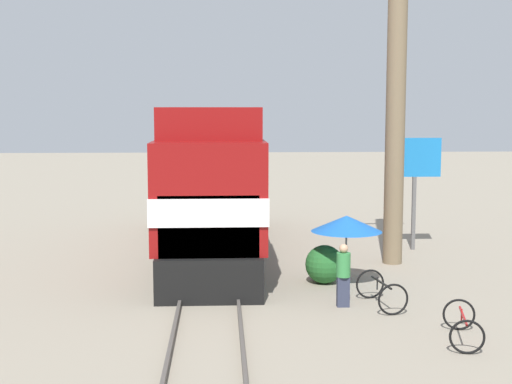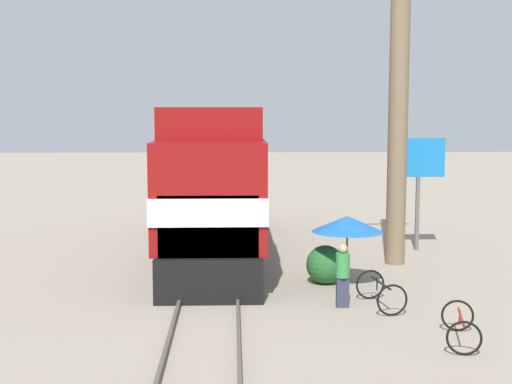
{
  "view_description": "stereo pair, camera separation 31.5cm",
  "coord_description": "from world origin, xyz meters",
  "px_view_note": "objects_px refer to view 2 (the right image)",
  "views": [
    {
      "loc": [
        0.31,
        -19.4,
        4.79
      ],
      "look_at": [
        1.2,
        -1.37,
        2.69
      ],
      "focal_mm": 50.0,
      "sensor_mm": 36.0,
      "label": 1
    },
    {
      "loc": [
        0.62,
        -19.41,
        4.79
      ],
      "look_at": [
        1.2,
        -1.37,
        2.69
      ],
      "focal_mm": 50.0,
      "sensor_mm": 36.0,
      "label": 2
    }
  ],
  "objects_px": {
    "bicycle_spare": "(461,326)",
    "vendor_umbrella": "(347,224)",
    "billboard_sign": "(418,167)",
    "locomotive": "(215,190)",
    "person_bystander": "(343,274)",
    "bicycle": "(381,292)",
    "utility_pole": "(399,87)"
  },
  "relations": [
    {
      "from": "utility_pole",
      "to": "person_bystander",
      "type": "distance_m",
      "value": 7.12
    },
    {
      "from": "vendor_umbrella",
      "to": "person_bystander",
      "type": "relative_size",
      "value": 1.25
    },
    {
      "from": "locomotive",
      "to": "billboard_sign",
      "type": "height_order",
      "value": "locomotive"
    },
    {
      "from": "utility_pole",
      "to": "billboard_sign",
      "type": "relative_size",
      "value": 2.84
    },
    {
      "from": "bicycle_spare",
      "to": "utility_pole",
      "type": "bearing_deg",
      "value": -79.78
    },
    {
      "from": "locomotive",
      "to": "bicycle_spare",
      "type": "relative_size",
      "value": 7.79
    },
    {
      "from": "bicycle_spare",
      "to": "vendor_umbrella",
      "type": "bearing_deg",
      "value": -58.7
    },
    {
      "from": "vendor_umbrella",
      "to": "utility_pole",
      "type": "bearing_deg",
      "value": 54.78
    },
    {
      "from": "locomotive",
      "to": "billboard_sign",
      "type": "distance_m",
      "value": 6.92
    },
    {
      "from": "vendor_umbrella",
      "to": "billboard_sign",
      "type": "height_order",
      "value": "billboard_sign"
    },
    {
      "from": "billboard_sign",
      "to": "person_bystander",
      "type": "bearing_deg",
      "value": -117.48
    },
    {
      "from": "vendor_umbrella",
      "to": "bicycle",
      "type": "relative_size",
      "value": 1.16
    },
    {
      "from": "person_bystander",
      "to": "bicycle",
      "type": "relative_size",
      "value": 0.93
    },
    {
      "from": "vendor_umbrella",
      "to": "billboard_sign",
      "type": "xyz_separation_m",
      "value": [
        3.18,
        4.87,
        1.15
      ]
    },
    {
      "from": "vendor_umbrella",
      "to": "bicycle",
      "type": "xyz_separation_m",
      "value": [
        0.49,
        -2.11,
        -1.33
      ]
    },
    {
      "from": "billboard_sign",
      "to": "bicycle",
      "type": "height_order",
      "value": "billboard_sign"
    },
    {
      "from": "billboard_sign",
      "to": "bicycle_spare",
      "type": "bearing_deg",
      "value": -99.29
    },
    {
      "from": "bicycle",
      "to": "locomotive",
      "type": "bearing_deg",
      "value": -66.26
    },
    {
      "from": "locomotive",
      "to": "bicycle",
      "type": "relative_size",
      "value": 8.09
    },
    {
      "from": "vendor_umbrella",
      "to": "bicycle_spare",
      "type": "height_order",
      "value": "vendor_umbrella"
    },
    {
      "from": "billboard_sign",
      "to": "person_bystander",
      "type": "relative_size",
      "value": 2.47
    },
    {
      "from": "vendor_umbrella",
      "to": "bicycle_spare",
      "type": "xyz_separation_m",
      "value": [
        1.59,
        -4.81,
        -1.35
      ]
    },
    {
      "from": "bicycle_spare",
      "to": "bicycle",
      "type": "bearing_deg",
      "value": -54.86
    },
    {
      "from": "vendor_umbrella",
      "to": "person_bystander",
      "type": "xyz_separation_m",
      "value": [
        -0.43,
        -2.07,
        -0.88
      ]
    },
    {
      "from": "utility_pole",
      "to": "vendor_umbrella",
      "type": "relative_size",
      "value": 5.64
    },
    {
      "from": "vendor_umbrella",
      "to": "billboard_sign",
      "type": "relative_size",
      "value": 0.5
    },
    {
      "from": "billboard_sign",
      "to": "bicycle_spare",
      "type": "relative_size",
      "value": 2.22
    },
    {
      "from": "utility_pole",
      "to": "billboard_sign",
      "type": "distance_m",
      "value": 3.56
    },
    {
      "from": "person_bystander",
      "to": "bicycle_spare",
      "type": "xyz_separation_m",
      "value": [
        2.03,
        -2.74,
        -0.47
      ]
    },
    {
      "from": "utility_pole",
      "to": "bicycle",
      "type": "height_order",
      "value": "utility_pole"
    },
    {
      "from": "billboard_sign",
      "to": "person_bystander",
      "type": "height_order",
      "value": "billboard_sign"
    },
    {
      "from": "bicycle",
      "to": "vendor_umbrella",
      "type": "bearing_deg",
      "value": -85.44
    }
  ]
}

